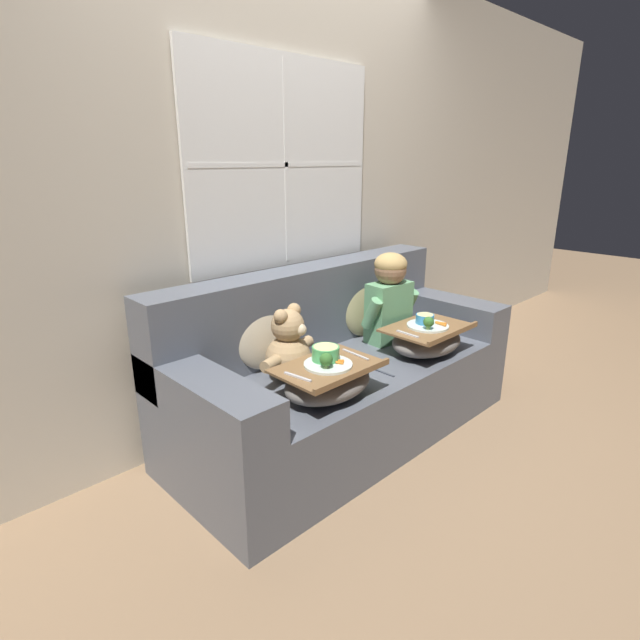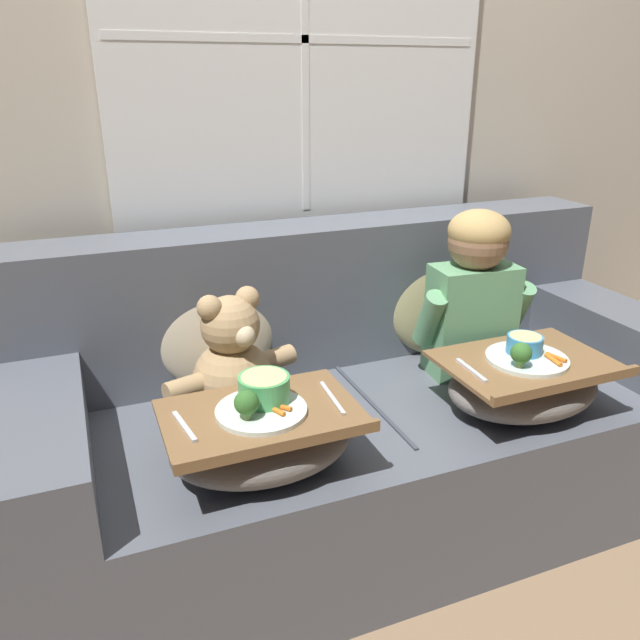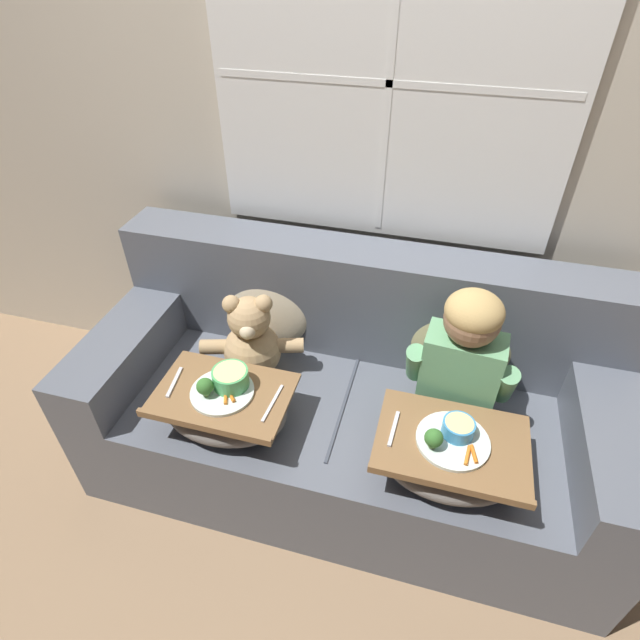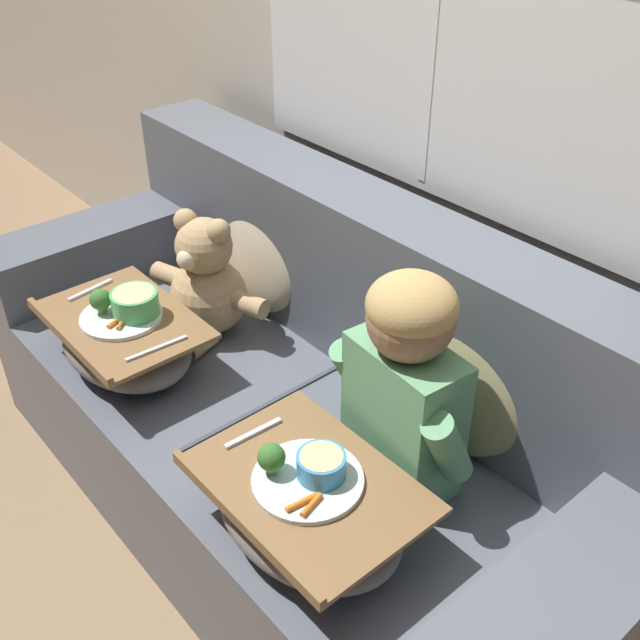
{
  "view_description": "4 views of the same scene",
  "coord_description": "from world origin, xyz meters",
  "px_view_note": "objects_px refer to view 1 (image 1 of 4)",
  "views": [
    {
      "loc": [
        -1.85,
        -1.69,
        1.48
      ],
      "look_at": [
        -0.08,
        0.13,
        0.66
      ],
      "focal_mm": 28.0,
      "sensor_mm": 36.0,
      "label": 1
    },
    {
      "loc": [
        -0.74,
        -1.5,
        1.35
      ],
      "look_at": [
        -0.1,
        0.12,
        0.66
      ],
      "focal_mm": 35.0,
      "sensor_mm": 36.0,
      "label": 2
    },
    {
      "loc": [
        0.25,
        -1.29,
        1.87
      ],
      "look_at": [
        -0.14,
        0.12,
        0.7
      ],
      "focal_mm": 28.0,
      "sensor_mm": 36.0,
      "label": 3
    },
    {
      "loc": [
        1.21,
        -0.91,
        1.72
      ],
      "look_at": [
        0.1,
        0.04,
        0.72
      ],
      "focal_mm": 42.0,
      "sensor_mm": 36.0,
      "label": 4
    }
  ],
  "objects_px": {
    "throw_pillow_behind_child": "(363,303)",
    "lap_tray_child": "(427,339)",
    "lap_tray_teddy": "(328,379)",
    "child_figure": "(390,294)",
    "couch": "(339,375)",
    "teddy_bear": "(289,349)",
    "throw_pillow_behind_teddy": "(263,332)"
  },
  "relations": [
    {
      "from": "throw_pillow_behind_child",
      "to": "lap_tray_child",
      "type": "height_order",
      "value": "throw_pillow_behind_child"
    },
    {
      "from": "lap_tray_teddy",
      "to": "child_figure",
      "type": "bearing_deg",
      "value": 19.28
    },
    {
      "from": "throw_pillow_behind_child",
      "to": "couch",
      "type": "bearing_deg",
      "value": -156.08
    },
    {
      "from": "throw_pillow_behind_teddy",
      "to": "lap_tray_child",
      "type": "distance_m",
      "value": 0.92
    },
    {
      "from": "throw_pillow_behind_child",
      "to": "lap_tray_child",
      "type": "bearing_deg",
      "value": -90.04
    },
    {
      "from": "teddy_bear",
      "to": "lap_tray_teddy",
      "type": "bearing_deg",
      "value": -90.2
    },
    {
      "from": "child_figure",
      "to": "lap_tray_child",
      "type": "distance_m",
      "value": 0.34
    },
    {
      "from": "throw_pillow_behind_child",
      "to": "teddy_bear",
      "type": "height_order",
      "value": "throw_pillow_behind_child"
    },
    {
      "from": "throw_pillow_behind_child",
      "to": "lap_tray_teddy",
      "type": "height_order",
      "value": "throw_pillow_behind_child"
    },
    {
      "from": "couch",
      "to": "lap_tray_child",
      "type": "bearing_deg",
      "value": -37.75
    },
    {
      "from": "teddy_bear",
      "to": "couch",
      "type": "bearing_deg",
      "value": 4.7
    },
    {
      "from": "throw_pillow_behind_child",
      "to": "teddy_bear",
      "type": "bearing_deg",
      "value": -165.26
    },
    {
      "from": "teddy_bear",
      "to": "lap_tray_child",
      "type": "xyz_separation_m",
      "value": [
        0.78,
        -0.27,
        -0.08
      ]
    },
    {
      "from": "throw_pillow_behind_teddy",
      "to": "teddy_bear",
      "type": "height_order",
      "value": "throw_pillow_behind_teddy"
    },
    {
      "from": "child_figure",
      "to": "lap_tray_teddy",
      "type": "height_order",
      "value": "child_figure"
    },
    {
      "from": "throw_pillow_behind_teddy",
      "to": "lap_tray_child",
      "type": "bearing_deg",
      "value": -31.33
    },
    {
      "from": "throw_pillow_behind_child",
      "to": "throw_pillow_behind_teddy",
      "type": "bearing_deg",
      "value": 180.0
    },
    {
      "from": "teddy_bear",
      "to": "lap_tray_teddy",
      "type": "xyz_separation_m",
      "value": [
        -0.0,
        -0.27,
        -0.07
      ]
    },
    {
      "from": "lap_tray_child",
      "to": "throw_pillow_behind_child",
      "type": "bearing_deg",
      "value": 89.96
    },
    {
      "from": "child_figure",
      "to": "lap_tray_child",
      "type": "bearing_deg",
      "value": -90.05
    },
    {
      "from": "throw_pillow_behind_teddy",
      "to": "lap_tray_child",
      "type": "height_order",
      "value": "throw_pillow_behind_teddy"
    },
    {
      "from": "teddy_bear",
      "to": "lap_tray_child",
      "type": "bearing_deg",
      "value": -19.12
    },
    {
      "from": "couch",
      "to": "lap_tray_teddy",
      "type": "height_order",
      "value": "couch"
    },
    {
      "from": "teddy_bear",
      "to": "child_figure",
      "type": "bearing_deg",
      "value": 0.3
    },
    {
      "from": "throw_pillow_behind_child",
      "to": "throw_pillow_behind_teddy",
      "type": "distance_m",
      "value": 0.78
    },
    {
      "from": "couch",
      "to": "child_figure",
      "type": "relative_size",
      "value": 3.77
    },
    {
      "from": "throw_pillow_behind_child",
      "to": "lap_tray_teddy",
      "type": "xyz_separation_m",
      "value": [
        -0.78,
        -0.47,
        -0.11
      ]
    },
    {
      "from": "throw_pillow_behind_child",
      "to": "teddy_bear",
      "type": "relative_size",
      "value": 1.05
    },
    {
      "from": "child_figure",
      "to": "lap_tray_teddy",
      "type": "distance_m",
      "value": 0.85
    },
    {
      "from": "throw_pillow_behind_child",
      "to": "child_figure",
      "type": "height_order",
      "value": "child_figure"
    },
    {
      "from": "lap_tray_child",
      "to": "lap_tray_teddy",
      "type": "bearing_deg",
      "value": 179.91
    },
    {
      "from": "throw_pillow_behind_teddy",
      "to": "lap_tray_teddy",
      "type": "xyz_separation_m",
      "value": [
        0.0,
        -0.47,
        -0.11
      ]
    }
  ]
}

